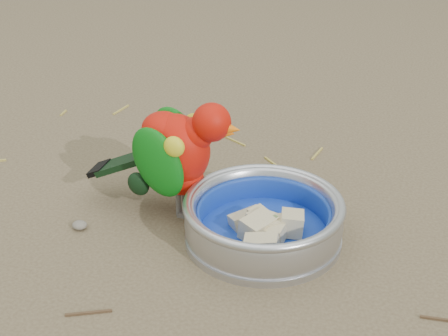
% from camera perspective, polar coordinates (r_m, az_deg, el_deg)
% --- Properties ---
extents(ground, '(60.00, 60.00, 0.00)m').
position_cam_1_polar(ground, '(0.93, -3.93, -6.10)').
color(ground, brown).
extents(food_bowl, '(0.21, 0.21, 0.02)m').
position_cam_1_polar(food_bowl, '(0.93, 3.26, -5.56)').
color(food_bowl, '#B2B2BA').
rests_on(food_bowl, ground).
extents(bowl_wall, '(0.21, 0.21, 0.04)m').
position_cam_1_polar(bowl_wall, '(0.92, 3.31, -4.01)').
color(bowl_wall, '#B2B2BA').
rests_on(bowl_wall, food_bowl).
extents(fruit_wedges, '(0.13, 0.13, 0.03)m').
position_cam_1_polar(fruit_wedges, '(0.92, 3.30, -4.37)').
color(fruit_wedges, '#C8B78C').
rests_on(fruit_wedges, food_bowl).
extents(lory_parrot, '(0.21, 0.10, 0.17)m').
position_cam_1_polar(lory_parrot, '(0.96, -3.90, 0.72)').
color(lory_parrot, '#BD1105').
rests_on(lory_parrot, ground).
extents(ground_debris, '(0.90, 0.80, 0.01)m').
position_cam_1_polar(ground_debris, '(0.95, -1.19, -5.28)').
color(ground_debris, '#AB9742').
rests_on(ground_debris, ground).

